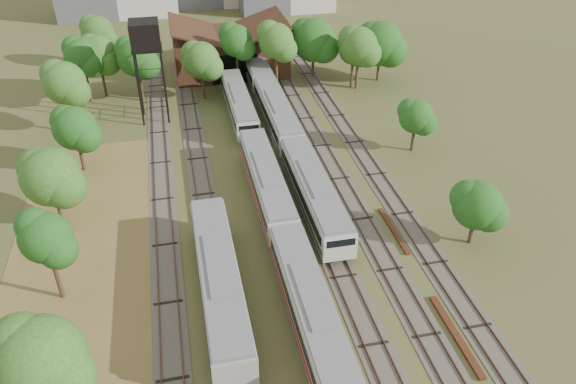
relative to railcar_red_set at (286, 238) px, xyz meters
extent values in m
cube|color=brown|center=(-16.00, -6.15, -1.83)|extent=(14.00, 60.00, 0.04)
cube|color=#4C473D|center=(-10.00, 10.85, -1.82)|extent=(2.60, 80.00, 0.06)
cube|color=#472D1E|center=(-10.72, 10.85, -1.73)|extent=(0.08, 80.00, 0.14)
cube|color=#472D1E|center=(-9.28, 10.85, -1.73)|extent=(0.08, 80.00, 0.14)
cube|color=#4C473D|center=(-6.00, 10.85, -1.82)|extent=(2.60, 80.00, 0.06)
cube|color=#472D1E|center=(-6.72, 10.85, -1.73)|extent=(0.08, 80.00, 0.14)
cube|color=#472D1E|center=(-5.28, 10.85, -1.73)|extent=(0.08, 80.00, 0.14)
cube|color=#4C473D|center=(0.00, 10.85, -1.82)|extent=(2.60, 80.00, 0.06)
cube|color=#472D1E|center=(-0.72, 10.85, -1.73)|extent=(0.08, 80.00, 0.14)
cube|color=#472D1E|center=(0.72, 10.85, -1.73)|extent=(0.08, 80.00, 0.14)
cube|color=#4C473D|center=(4.00, 10.85, -1.82)|extent=(2.60, 80.00, 0.06)
cube|color=#472D1E|center=(3.28, 10.85, -1.73)|extent=(0.08, 80.00, 0.14)
cube|color=#472D1E|center=(4.72, 10.85, -1.73)|extent=(0.08, 80.00, 0.14)
cube|color=#4C473D|center=(8.00, 10.85, -1.82)|extent=(2.60, 80.00, 0.06)
cube|color=#472D1E|center=(7.28, 10.85, -1.73)|extent=(0.08, 80.00, 0.14)
cube|color=#472D1E|center=(8.72, 10.85, -1.73)|extent=(0.08, 80.00, 0.14)
cube|color=#4C473D|center=(12.00, 10.85, -1.82)|extent=(2.60, 80.00, 0.06)
cube|color=#472D1E|center=(11.28, 10.85, -1.73)|extent=(0.08, 80.00, 0.14)
cube|color=#472D1E|center=(12.72, 10.85, -1.73)|extent=(0.08, 80.00, 0.14)
cube|color=black|center=(0.00, -8.69, -1.46)|extent=(2.10, 15.64, 0.76)
cube|color=beige|center=(0.00, -8.69, 0.11)|extent=(2.77, 17.00, 2.38)
cube|color=black|center=(0.00, -8.69, 0.40)|extent=(2.83, 15.64, 0.81)
cube|color=slate|center=(0.00, -8.69, 1.47)|extent=(2.54, 16.66, 0.34)
cube|color=maroon|center=(0.00, -8.69, -0.56)|extent=(2.83, 16.66, 0.43)
cube|color=black|center=(0.00, 8.81, -1.46)|extent=(2.10, 15.64, 0.76)
cube|color=beige|center=(0.00, 8.81, 0.11)|extent=(2.77, 17.00, 2.38)
cube|color=black|center=(0.00, 8.81, 0.40)|extent=(2.83, 15.64, 0.81)
cube|color=slate|center=(0.00, 8.81, 1.47)|extent=(2.54, 16.66, 0.34)
cube|color=maroon|center=(0.00, 8.81, -0.56)|extent=(2.83, 16.66, 0.43)
cube|color=black|center=(4.00, 5.97, -1.45)|extent=(2.15, 15.64, 0.78)
cube|color=beige|center=(4.00, 5.97, 0.16)|extent=(2.84, 17.00, 2.45)
cube|color=black|center=(4.00, 5.97, 0.46)|extent=(2.90, 15.64, 0.83)
cube|color=slate|center=(4.00, 5.97, 1.56)|extent=(2.61, 16.66, 0.35)
cube|color=#165B2F|center=(4.00, 5.97, -0.52)|extent=(2.90, 16.66, 0.44)
cube|color=beige|center=(4.00, -2.48, 0.04)|extent=(2.88, 0.25, 2.20)
cube|color=black|center=(4.00, 23.47, -1.45)|extent=(2.15, 15.64, 0.78)
cube|color=beige|center=(4.00, 23.47, 0.16)|extent=(2.84, 17.00, 2.45)
cube|color=black|center=(4.00, 23.47, 0.46)|extent=(2.90, 15.64, 0.83)
cube|color=slate|center=(4.00, 23.47, 1.56)|extent=(2.61, 16.66, 0.35)
cube|color=#165B2F|center=(4.00, 23.47, -0.52)|extent=(2.90, 16.66, 0.44)
cube|color=black|center=(4.00, 40.97, -1.45)|extent=(2.15, 15.64, 0.78)
cube|color=beige|center=(4.00, 40.97, 0.16)|extent=(2.84, 17.00, 2.45)
cube|color=black|center=(4.00, 40.97, 0.46)|extent=(2.90, 15.64, 0.83)
cube|color=slate|center=(4.00, 40.97, 1.56)|extent=(2.61, 16.66, 0.35)
cube|color=#165B2F|center=(4.00, 40.97, -0.52)|extent=(2.90, 16.66, 0.44)
cube|color=black|center=(0.00, 27.63, -1.48)|extent=(2.00, 14.72, 0.73)
cube|color=beige|center=(0.00, 27.63, 0.02)|extent=(2.63, 16.00, 2.27)
cube|color=black|center=(0.00, 27.63, 0.29)|extent=(2.69, 14.72, 0.77)
cube|color=slate|center=(0.00, 27.63, 1.31)|extent=(2.42, 15.68, 0.33)
cube|color=#165B2F|center=(0.00, 27.63, -0.62)|extent=(2.69, 15.68, 0.41)
cube|color=beige|center=(0.00, 19.68, -0.10)|extent=(2.67, 0.25, 2.04)
cube|color=black|center=(-6.00, -4.30, -1.44)|extent=(2.20, 16.56, 0.80)
cube|color=gray|center=(-6.00, -4.30, 0.21)|extent=(2.90, 18.00, 2.50)
cube|color=black|center=(-6.00, -4.30, 0.51)|extent=(2.96, 16.56, 0.85)
cube|color=slate|center=(-6.00, -4.30, 1.64)|extent=(2.67, 17.64, 0.36)
cylinder|color=black|center=(-11.68, 27.87, 2.62)|extent=(0.22, 0.22, 8.92)
cylinder|color=black|center=(-8.67, 27.87, 2.62)|extent=(0.22, 0.22, 8.92)
cylinder|color=black|center=(-11.68, 30.88, 2.62)|extent=(0.22, 0.22, 8.92)
cylinder|color=black|center=(-8.67, 30.88, 2.62)|extent=(0.22, 0.22, 8.92)
cube|color=black|center=(-10.18, 29.38, 7.18)|extent=(3.51, 3.51, 0.20)
cube|color=black|center=(-10.18, 29.38, 8.78)|extent=(3.35, 3.35, 3.01)
cube|color=#4F2816|center=(10.00, -11.48, -1.71)|extent=(0.52, 7.85, 0.26)
cube|color=#4F2816|center=(10.20, 1.17, -1.73)|extent=(0.43, 6.82, 0.22)
cube|color=#351D13|center=(1.00, 43.85, 0.90)|extent=(16.00, 11.00, 5.50)
cube|color=#351D13|center=(-3.00, 43.85, 4.25)|extent=(8.45, 11.55, 2.96)
cube|color=#351D13|center=(5.00, 43.85, 4.25)|extent=(8.45, 11.55, 2.96)
cube|color=black|center=(1.00, 38.40, 0.35)|extent=(6.40, 0.15, 4.12)
sphere|color=#1A5015|center=(-16.75, -12.78, 3.85)|extent=(5.22, 5.22, 5.22)
cylinder|color=#382616|center=(-17.96, -1.25, 0.44)|extent=(0.36, 0.36, 4.57)
sphere|color=#1A5015|center=(-17.96, -1.25, 3.97)|extent=(3.82, 3.82, 3.82)
cylinder|color=#382616|center=(-19.18, 9.32, 0.01)|extent=(0.36, 0.36, 3.71)
sphere|color=#1A5015|center=(-19.18, 9.32, 2.88)|extent=(5.27, 5.27, 5.27)
cylinder|color=#382616|center=(-17.94, 18.38, 0.08)|extent=(0.36, 0.36, 3.86)
sphere|color=#1A5015|center=(-17.94, 18.38, 3.06)|extent=(4.50, 4.50, 4.50)
cylinder|color=#382616|center=(-19.71, 27.74, 0.59)|extent=(0.36, 0.36, 4.87)
sphere|color=#1A5015|center=(-19.71, 27.74, 4.35)|extent=(4.89, 4.89, 4.89)
cylinder|color=#382616|center=(-18.53, 36.62, 0.59)|extent=(0.36, 0.36, 4.88)
sphere|color=#1A5015|center=(-18.53, 36.62, 4.36)|extent=(4.51, 4.51, 4.51)
cylinder|color=#382616|center=(-17.59, 49.14, 0.25)|extent=(0.36, 0.36, 4.20)
sphere|color=#1A5015|center=(-17.59, 49.14, 3.50)|extent=(4.73, 4.73, 4.73)
cylinder|color=#382616|center=(-16.66, 37.98, 0.44)|extent=(0.36, 0.36, 4.57)
sphere|color=#1A5015|center=(-16.66, 37.98, 3.98)|extent=(4.83, 4.83, 4.83)
cylinder|color=#382616|center=(-11.80, 35.42, 0.49)|extent=(0.36, 0.36, 4.66)
sphere|color=#1A5015|center=(-11.80, 35.42, 4.09)|extent=(5.04, 5.04, 5.04)
cylinder|color=#382616|center=(-3.77, 34.33, 0.22)|extent=(0.36, 0.36, 4.14)
sphere|color=#1A5015|center=(-3.77, 34.33, 3.42)|extent=(4.79, 4.79, 4.79)
cylinder|color=#382616|center=(1.23, 37.19, 0.74)|extent=(0.36, 0.36, 5.17)
sphere|color=#1A5015|center=(1.23, 37.19, 4.74)|extent=(4.32, 4.32, 4.32)
cylinder|color=#382616|center=(6.28, 35.14, 0.85)|extent=(0.36, 0.36, 5.40)
sphere|color=#1A5015|center=(6.28, 35.14, 5.02)|extent=(4.67, 4.67, 4.67)
cylinder|color=#382616|center=(12.33, 38.69, 0.29)|extent=(0.36, 0.36, 4.27)
sphere|color=#1A5015|center=(12.33, 38.69, 3.58)|extent=(6.08, 6.08, 6.08)
cylinder|color=#382616|center=(17.12, 33.24, 0.53)|extent=(0.36, 0.36, 4.75)
sphere|color=#1A5015|center=(17.12, 33.24, 4.20)|extent=(5.04, 5.04, 5.04)
cylinder|color=#382616|center=(21.06, 35.45, 0.24)|extent=(0.36, 0.36, 4.18)
sphere|color=#1A5015|center=(21.06, 35.45, 3.47)|extent=(6.15, 6.15, 6.15)
cylinder|color=#382616|center=(16.12, -1.72, -0.29)|extent=(0.36, 0.36, 3.11)
sphere|color=#1A5015|center=(16.12, -1.72, 2.11)|extent=(4.24, 4.24, 4.24)
cylinder|color=#382616|center=(17.72, 14.98, -0.21)|extent=(0.36, 0.36, 3.28)
sphere|color=#1A5015|center=(17.72, 14.98, 2.33)|extent=(3.75, 3.75, 3.75)
cylinder|color=#382616|center=(16.64, 33.95, 0.23)|extent=(0.36, 0.36, 4.15)
sphere|color=#1A5015|center=(16.64, 33.95, 3.43)|extent=(3.95, 3.95, 3.95)
camera|label=1|loc=(-7.69, -36.19, 28.85)|focal=35.00mm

